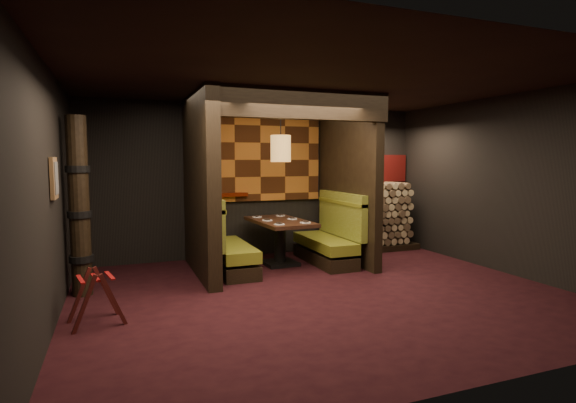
# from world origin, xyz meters

# --- Properties ---
(floor) EXTENTS (6.50, 5.50, 0.02)m
(floor) POSITION_xyz_m (0.00, 0.00, -0.01)
(floor) COLOR black
(floor) RESTS_ON ground
(ceiling) EXTENTS (6.50, 5.50, 0.02)m
(ceiling) POSITION_xyz_m (0.00, 0.00, 2.86)
(ceiling) COLOR black
(ceiling) RESTS_ON ground
(wall_back) EXTENTS (6.50, 0.02, 2.85)m
(wall_back) POSITION_xyz_m (0.00, 2.76, 1.43)
(wall_back) COLOR black
(wall_back) RESTS_ON ground
(wall_front) EXTENTS (6.50, 0.02, 2.85)m
(wall_front) POSITION_xyz_m (0.00, -2.76, 1.43)
(wall_front) COLOR black
(wall_front) RESTS_ON ground
(wall_left) EXTENTS (0.02, 5.50, 2.85)m
(wall_left) POSITION_xyz_m (-3.26, 0.00, 1.43)
(wall_left) COLOR black
(wall_left) RESTS_ON ground
(wall_right) EXTENTS (0.02, 5.50, 2.85)m
(wall_right) POSITION_xyz_m (3.26, 0.00, 1.43)
(wall_right) COLOR black
(wall_right) RESTS_ON ground
(partition_left) EXTENTS (0.20, 2.20, 2.85)m
(partition_left) POSITION_xyz_m (-1.35, 1.65, 1.43)
(partition_left) COLOR black
(partition_left) RESTS_ON floor
(partition_right) EXTENTS (0.15, 2.10, 2.85)m
(partition_right) POSITION_xyz_m (1.30, 1.70, 1.43)
(partition_right) COLOR black
(partition_right) RESTS_ON floor
(header_beam) EXTENTS (2.85, 0.18, 0.44)m
(header_beam) POSITION_xyz_m (-0.02, 0.70, 2.63)
(header_beam) COLOR black
(header_beam) RESTS_ON partition_left
(tapa_back_panel) EXTENTS (2.40, 0.06, 1.55)m
(tapa_back_panel) POSITION_xyz_m (-0.02, 2.71, 1.82)
(tapa_back_panel) COLOR #AE6321
(tapa_back_panel) RESTS_ON wall_back
(tapa_side_panel) EXTENTS (0.04, 1.85, 1.45)m
(tapa_side_panel) POSITION_xyz_m (-1.23, 1.82, 1.85)
(tapa_side_panel) COLOR #AE6321
(tapa_side_panel) RESTS_ON partition_left
(lacquer_shelf) EXTENTS (0.60, 0.12, 0.07)m
(lacquer_shelf) POSITION_xyz_m (-0.60, 2.65, 1.18)
(lacquer_shelf) COLOR #521404
(lacquer_shelf) RESTS_ON wall_back
(booth_bench_left) EXTENTS (0.68, 1.60, 1.14)m
(booth_bench_left) POSITION_xyz_m (-0.96, 1.65, 0.40)
(booth_bench_left) COLOR black
(booth_bench_left) RESTS_ON floor
(booth_bench_right) EXTENTS (0.68, 1.60, 1.14)m
(booth_bench_right) POSITION_xyz_m (0.93, 1.65, 0.40)
(booth_bench_right) COLOR black
(booth_bench_right) RESTS_ON floor
(dining_table) EXTENTS (0.90, 1.53, 0.79)m
(dining_table) POSITION_xyz_m (0.04, 1.80, 0.55)
(dining_table) COLOR black
(dining_table) RESTS_ON floor
(place_settings) EXTENTS (0.71, 1.23, 0.03)m
(place_settings) POSITION_xyz_m (0.04, 1.80, 0.80)
(place_settings) COLOR white
(place_settings) RESTS_ON dining_table
(pendant_lamp) EXTENTS (0.34, 0.34, 1.07)m
(pendant_lamp) POSITION_xyz_m (0.04, 1.75, 2.01)
(pendant_lamp) COLOR #A57536
(pendant_lamp) RESTS_ON ceiling
(framed_picture) EXTENTS (0.05, 0.36, 0.46)m
(framed_picture) POSITION_xyz_m (-3.22, 0.10, 1.62)
(framed_picture) COLOR olive
(framed_picture) RESTS_ON wall_left
(luggage_rack) EXTENTS (0.67, 0.53, 0.64)m
(luggage_rack) POSITION_xyz_m (-2.83, -0.12, 0.32)
(luggage_rack) COLOR #471512
(luggage_rack) RESTS_ON floor
(totem_column) EXTENTS (0.31, 0.31, 2.40)m
(totem_column) POSITION_xyz_m (-3.05, 1.10, 1.19)
(totem_column) COLOR black
(totem_column) RESTS_ON floor
(firewood_stack) EXTENTS (1.73, 0.70, 1.36)m
(firewood_stack) POSITION_xyz_m (2.29, 2.35, 0.68)
(firewood_stack) COLOR black
(firewood_stack) RESTS_ON floor
(mosaic_header) EXTENTS (1.83, 0.10, 0.56)m
(mosaic_header) POSITION_xyz_m (2.29, 2.68, 1.64)
(mosaic_header) COLOR maroon
(mosaic_header) RESTS_ON wall_back
(bay_front_post) EXTENTS (0.08, 0.08, 2.85)m
(bay_front_post) POSITION_xyz_m (1.39, 1.96, 1.43)
(bay_front_post) COLOR black
(bay_front_post) RESTS_ON floor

